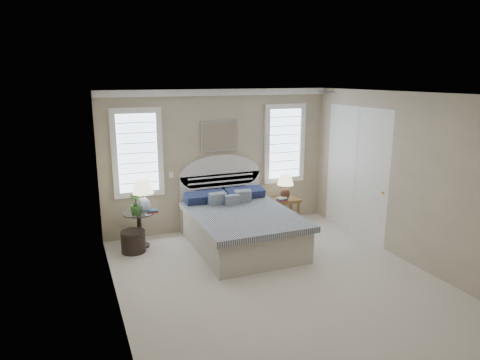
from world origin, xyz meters
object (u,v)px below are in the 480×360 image
side_table_left (139,226)px  nightstand_right (286,205)px  bed (240,224)px  lamp_right (285,184)px  floor_pot (133,241)px  lamp_left (143,192)px

side_table_left → nightstand_right: (2.95, 0.10, -0.00)m
side_table_left → nightstand_right: bearing=1.9°
bed → lamp_right: bearing=27.4°
lamp_right → side_table_left: bearing=-178.9°
bed → nightstand_right: 1.47m
floor_pot → lamp_left: size_ratio=0.69×
side_table_left → lamp_right: lamp_right is taller
floor_pot → lamp_right: (3.05, 0.25, 0.66)m
lamp_left → bed: bearing=-19.7°
side_table_left → floor_pot: side_table_left is taller
side_table_left → floor_pot: bearing=-126.3°
bed → lamp_left: 1.77m
nightstand_right → side_table_left: bearing=-178.1°
nightstand_right → floor_pot: size_ratio=1.29×
bed → floor_pot: bed is taller
side_table_left → lamp_left: 0.61m
bed → lamp_left: size_ratio=3.81×
nightstand_right → bed: bearing=-152.0°
nightstand_right → lamp_right: bearing=-139.1°
bed → floor_pot: size_ratio=5.52×
side_table_left → floor_pot: size_ratio=1.53×
floor_pot → lamp_left: 0.86m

